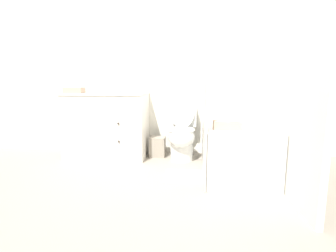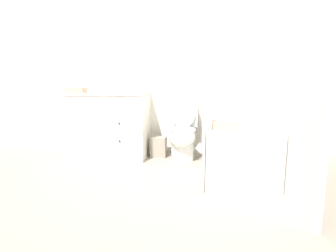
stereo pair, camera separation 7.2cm
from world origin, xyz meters
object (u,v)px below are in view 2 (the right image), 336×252
vanity_cabinet (109,124)px  bath_towel_folded (226,125)px  bathtub (235,146)px  tissue_box (116,89)px  wastebasket (159,147)px  bath_mat (186,176)px  toilet (183,134)px  soap_dispenser (139,87)px  hand_towel_folded (76,90)px  sink_faucet (112,90)px

vanity_cabinet → bath_towel_folded: (1.52, -0.82, 0.15)m
bath_towel_folded → bathtub: bearing=70.3°
bathtub → tissue_box: (-1.55, 0.40, 0.65)m
vanity_cabinet → wastebasket: size_ratio=4.00×
bathtub → bath_mat: (-0.56, -0.32, -0.27)m
vanity_cabinet → bathtub: (1.67, -0.40, -0.17)m
toilet → tissue_box: size_ratio=5.62×
toilet → tissue_box: tissue_box is taller
bathtub → tissue_box: size_ratio=9.27×
toilet → soap_dispenser: soap_dispenser is taller
toilet → tissue_box: 1.08m
wastebasket → bath_towel_folded: (0.83, -0.87, 0.46)m
bath_towel_folded → vanity_cabinet: bearing=151.7°
bath_towel_folded → bath_mat: size_ratio=0.58×
vanity_cabinet → hand_towel_folded: hand_towel_folded is taller
vanity_cabinet → bath_mat: (1.11, -0.72, -0.45)m
soap_dispenser → bath_towel_folded: size_ratio=0.65×
sink_faucet → bath_towel_folded: 1.86m
vanity_cabinet → soap_dispenser: 0.67m
soap_dispenser → bath_mat: (0.68, -0.74, -0.96)m
toilet → bath_mat: size_ratio=1.78×
toilet → soap_dispenser: (-0.60, 0.06, 0.62)m
sink_faucet → toilet: sink_faucet is taller
bath_towel_folded → bath_mat: (-0.41, 0.10, -0.59)m
wastebasket → soap_dispenser: bearing=-172.4°
vanity_cabinet → wastebasket: vanity_cabinet is taller
soap_dispenser → bath_towel_folded: bearing=-37.7°
tissue_box → bath_towel_folded: bearing=-30.5°
tissue_box → bath_mat: tissue_box is taller
wastebasket → hand_towel_folded: bearing=-170.2°
bath_towel_folded → bath_mat: bearing=166.1°
sink_faucet → bath_towel_folded: size_ratio=0.52×
bathtub → hand_towel_folded: 2.17m
toilet → tissue_box: (-0.91, 0.05, 0.58)m
toilet → hand_towel_folded: 1.53m
bathtub → wastebasket: size_ratio=5.05×
toilet → bath_towel_folded: (0.49, -0.78, 0.25)m
tissue_box → soap_dispenser: 0.32m
bath_mat → wastebasket: bearing=118.7°
bathtub → toilet: bearing=150.5°
wastebasket → soap_dispenser: (-0.25, -0.03, 0.83)m
wastebasket → sink_faucet: bearing=167.6°
hand_towel_folded → bath_towel_folded: (1.90, -0.69, -0.32)m
vanity_cabinet → wastebasket: 0.76m
vanity_cabinet → hand_towel_folded: bearing=-161.1°
bathtub → bath_towel_folded: size_ratio=5.05×
bath_towel_folded → soap_dispenser: bearing=142.3°
tissue_box → soap_dispenser: bearing=3.0°
sink_faucet → bath_mat: 1.71m
wastebasket → bath_mat: 0.89m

